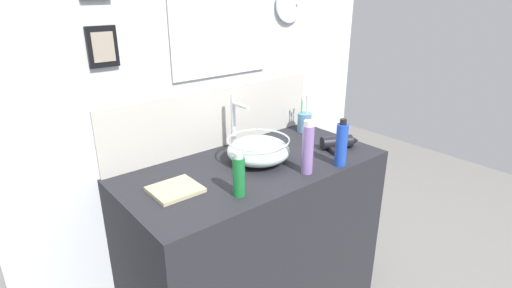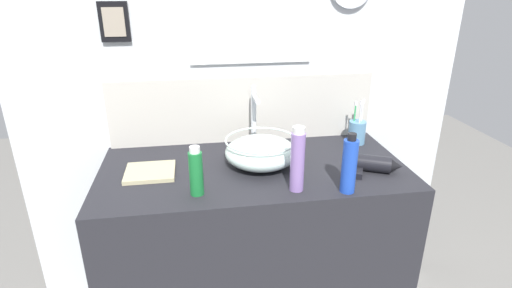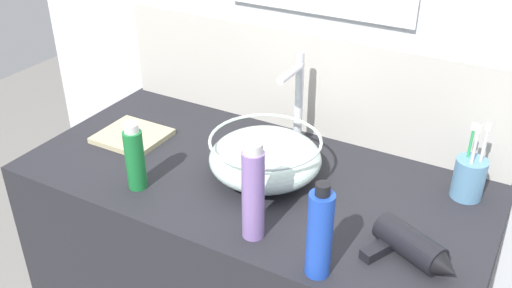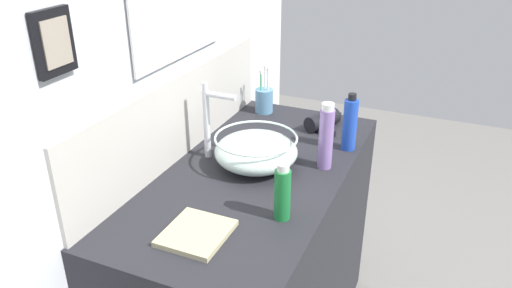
% 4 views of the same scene
% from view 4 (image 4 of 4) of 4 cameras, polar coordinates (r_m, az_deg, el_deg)
% --- Properties ---
extents(vanity_counter, '(1.24, 0.61, 0.89)m').
position_cam_4_polar(vanity_counter, '(2.01, -0.11, -14.25)').
color(vanity_counter, '#232328').
rests_on(vanity_counter, ground).
extents(back_panel, '(2.06, 0.09, 2.39)m').
position_cam_4_polar(back_panel, '(1.78, -10.05, 7.64)').
color(back_panel, silver).
rests_on(back_panel, ground).
extents(glass_bowl_sink, '(0.29, 0.29, 0.12)m').
position_cam_4_polar(glass_bowl_sink, '(1.76, 0.00, -0.79)').
color(glass_bowl_sink, silver).
rests_on(glass_bowl_sink, vanity_counter).
extents(faucet, '(0.02, 0.13, 0.29)m').
position_cam_4_polar(faucet, '(1.79, -5.31, 3.26)').
color(faucet, silver).
rests_on(faucet, vanity_counter).
extents(hair_drier, '(0.21, 0.14, 0.07)m').
position_cam_4_polar(hair_drier, '(2.10, 7.93, 2.72)').
color(hair_drier, black).
rests_on(hair_drier, vanity_counter).
extents(toothbrush_cup, '(0.08, 0.08, 0.21)m').
position_cam_4_polar(toothbrush_cup, '(2.23, 0.94, 5.03)').
color(toothbrush_cup, '#598CB2').
rests_on(toothbrush_cup, vanity_counter).
extents(soap_dispenser, '(0.05, 0.05, 0.24)m').
position_cam_4_polar(soap_dispenser, '(1.74, 8.01, 0.80)').
color(soap_dispenser, '#8C6BB2').
rests_on(soap_dispenser, vanity_counter).
extents(lotion_bottle, '(0.05, 0.05, 0.22)m').
position_cam_4_polar(lotion_bottle, '(1.90, 10.68, 2.28)').
color(lotion_bottle, blue).
rests_on(lotion_bottle, vanity_counter).
extents(shampoo_bottle, '(0.05, 0.05, 0.18)m').
position_cam_4_polar(shampoo_bottle, '(1.46, 3.04, -5.60)').
color(shampoo_bottle, '#197233').
rests_on(shampoo_bottle, vanity_counter).
extents(hand_towel, '(0.19, 0.17, 0.02)m').
position_cam_4_polar(hand_towel, '(1.44, -6.87, -10.07)').
color(hand_towel, tan).
rests_on(hand_towel, vanity_counter).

